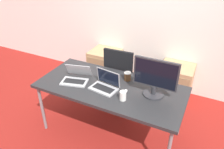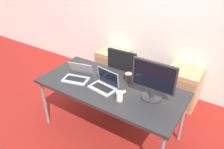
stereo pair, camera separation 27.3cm
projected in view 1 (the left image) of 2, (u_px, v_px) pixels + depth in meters
ground_plane at (111, 131)px, 3.17m from camera, size 14.00×14.00×0.00m
wall_back at (150, 16)px, 3.66m from camera, size 10.00×0.05×2.60m
desk at (111, 89)px, 2.80m from camera, size 1.88×0.86×0.77m
office_chair at (122, 84)px, 3.53m from camera, size 0.56×0.57×1.05m
cabinet_left at (105, 66)px, 4.22m from camera, size 0.53×0.49×0.62m
cabinet_right at (175, 82)px, 3.71m from camera, size 0.53×0.49×0.62m
laptop_left at (105, 85)px, 2.71m from camera, size 0.36×0.27×0.22m
laptop_right at (76, 78)px, 2.86m from camera, size 0.38×0.37×0.21m
monitor at (155, 78)px, 2.49m from camera, size 0.52×0.24×0.47m
mouse at (125, 91)px, 2.65m from camera, size 0.05×0.07×0.03m
coffee_cup_white at (123, 96)px, 2.50m from camera, size 0.08×0.08×0.11m
coffee_cup_brown at (127, 76)px, 2.87m from camera, size 0.09×0.09×0.11m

